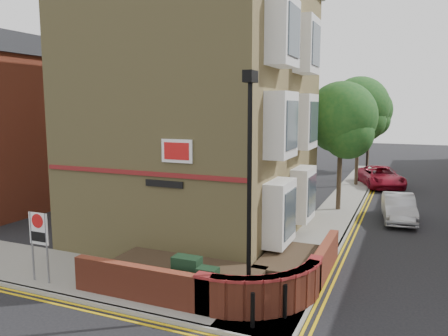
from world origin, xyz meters
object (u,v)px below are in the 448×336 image
at_px(lamppost, 249,192).
at_px(silver_car_near, 399,208).
at_px(utility_cabinet_large, 187,277).
at_px(zone_sign, 39,234).

xyz_separation_m(lamppost, silver_car_near, (3.40, 11.92, -2.69)).
xyz_separation_m(lamppost, utility_cabinet_large, (-1.90, 0.10, -2.62)).
bearing_deg(lamppost, silver_car_near, 74.07).
relative_size(utility_cabinet_large, silver_car_near, 0.30).
bearing_deg(silver_car_near, utility_cabinet_large, -120.83).
relative_size(utility_cabinet_large, zone_sign, 0.55).
bearing_deg(silver_car_near, lamppost, -112.59).
relative_size(lamppost, zone_sign, 2.86).
bearing_deg(zone_sign, utility_cabinet_large, 9.69).
relative_size(lamppost, utility_cabinet_large, 5.25).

